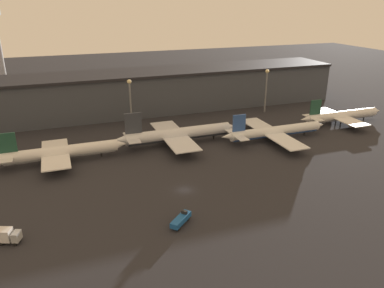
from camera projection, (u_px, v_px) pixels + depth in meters
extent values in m
plane|color=#26262B|center=(184.00, 190.00, 106.61)|extent=(600.00, 600.00, 0.00)
cube|color=#3D424C|center=(127.00, 94.00, 175.81)|extent=(210.39, 24.46, 18.07)
cube|color=black|center=(126.00, 74.00, 172.32)|extent=(210.39, 26.46, 1.20)
cone|color=silver|center=(0.00, 160.00, 118.17)|extent=(4.26, 3.38, 3.36)
cylinder|color=white|center=(61.00, 152.00, 123.62)|extent=(36.97, 4.06, 3.92)
cylinder|color=#ADB2B7|center=(61.00, 154.00, 123.87)|extent=(35.12, 3.47, 3.33)
cone|color=white|center=(120.00, 144.00, 129.99)|extent=(4.72, 3.74, 3.72)
cube|color=#1E4738|center=(7.00, 143.00, 116.71)|extent=(5.49, 0.42, 6.45)
cube|color=white|center=(7.00, 157.00, 118.13)|extent=(3.96, 9.74, 0.24)
cube|color=white|center=(55.00, 154.00, 123.20)|extent=(8.73, 27.04, 0.36)
cylinder|color=gray|center=(59.00, 149.00, 130.65)|extent=(4.32, 2.17, 2.16)
cylinder|color=gray|center=(60.00, 166.00, 117.43)|extent=(4.32, 2.17, 2.16)
cylinder|color=black|center=(102.00, 154.00, 128.84)|extent=(0.50, 0.50, 1.76)
cylinder|color=black|center=(56.00, 159.00, 125.42)|extent=(0.50, 0.50, 1.76)
cylinder|color=black|center=(56.00, 162.00, 122.68)|extent=(0.50, 0.50, 1.76)
cylinder|color=silver|center=(179.00, 133.00, 139.23)|extent=(40.31, 4.46, 4.30)
cylinder|color=#333842|center=(179.00, 135.00, 139.51)|extent=(38.29, 3.81, 3.66)
cone|color=silver|center=(231.00, 127.00, 146.19)|extent=(5.18, 4.11, 4.09)
cone|color=silver|center=(121.00, 140.00, 132.09)|extent=(6.47, 3.68, 3.66)
cube|color=#333842|center=(133.00, 123.00, 131.60)|extent=(6.03, 0.42, 7.53)
cube|color=silver|center=(132.00, 138.00, 133.25)|extent=(4.35, 12.47, 0.24)
cube|color=silver|center=(174.00, 135.00, 138.77)|extent=(9.60, 34.63, 0.36)
cylinder|color=gray|center=(169.00, 131.00, 148.15)|extent=(4.74, 2.39, 2.37)
cylinder|color=gray|center=(186.00, 148.00, 131.22)|extent=(4.74, 2.39, 2.37)
cylinder|color=black|center=(213.00, 137.00, 144.94)|extent=(0.50, 0.50, 1.94)
cylinder|color=black|center=(173.00, 140.00, 141.21)|extent=(0.50, 0.50, 1.94)
cylinder|color=black|center=(175.00, 144.00, 138.21)|extent=(0.50, 0.50, 1.94)
cylinder|color=white|center=(276.00, 131.00, 143.86)|extent=(38.13, 3.82, 3.67)
cylinder|color=#2D519E|center=(276.00, 132.00, 144.09)|extent=(36.22, 3.26, 3.12)
cone|color=white|center=(319.00, 125.00, 150.40)|extent=(4.42, 3.50, 3.49)
cone|color=white|center=(228.00, 136.00, 137.16)|extent=(5.51, 3.14, 3.12)
cube|color=#2D519E|center=(239.00, 123.00, 136.86)|extent=(5.14, 0.42, 6.32)
cube|color=white|center=(237.00, 135.00, 138.22)|extent=(3.72, 13.53, 0.24)
cube|color=white|center=(271.00, 133.00, 143.41)|extent=(8.22, 37.56, 0.36)
cylinder|color=gray|center=(260.00, 127.00, 153.42)|extent=(4.04, 2.03, 2.02)
cylinder|color=gray|center=(289.00, 145.00, 135.05)|extent=(4.04, 2.03, 2.02)
cylinder|color=black|center=(304.00, 133.00, 149.15)|extent=(0.50, 0.50, 1.65)
cylinder|color=black|center=(269.00, 137.00, 145.49)|extent=(0.50, 0.50, 1.65)
cylinder|color=black|center=(273.00, 139.00, 142.92)|extent=(0.50, 0.50, 1.65)
cylinder|color=white|center=(342.00, 115.00, 162.96)|extent=(35.26, 3.88, 3.74)
cylinder|color=#ADB2B7|center=(342.00, 117.00, 163.20)|extent=(33.49, 3.31, 3.18)
cone|color=white|center=(376.00, 111.00, 169.04)|extent=(4.50, 3.57, 3.56)
cone|color=white|center=(306.00, 119.00, 156.72)|extent=(5.63, 3.20, 3.18)
cube|color=#1E4738|center=(316.00, 107.00, 156.34)|extent=(5.24, 0.42, 6.32)
cube|color=white|center=(313.00, 118.00, 157.72)|extent=(3.78, 10.29, 0.24)
cube|color=white|center=(339.00, 117.00, 162.56)|extent=(8.35, 28.59, 0.36)
cylinder|color=gray|center=(328.00, 114.00, 170.35)|extent=(4.12, 2.07, 2.06)
cylinder|color=gray|center=(354.00, 125.00, 156.38)|extent=(4.12, 2.07, 2.06)
cylinder|color=black|center=(364.00, 118.00, 167.94)|extent=(0.50, 0.50, 1.68)
cylinder|color=black|center=(336.00, 121.00, 164.68)|extent=(0.50, 0.50, 1.68)
cylinder|color=black|center=(341.00, 123.00, 162.06)|extent=(0.50, 0.50, 1.68)
cube|color=#195199|center=(181.00, 220.00, 89.85)|extent=(6.68, 6.40, 1.32)
cube|color=black|center=(184.00, 212.00, 90.96)|extent=(1.49, 1.53, 0.80)
cylinder|color=black|center=(183.00, 217.00, 92.43)|extent=(1.01, 0.99, 0.90)
cylinder|color=black|center=(188.00, 219.00, 91.77)|extent=(1.01, 0.99, 0.90)
cylinder|color=black|center=(173.00, 227.00, 88.60)|extent=(1.01, 0.99, 0.90)
cylinder|color=black|center=(179.00, 229.00, 87.95)|extent=(1.01, 0.99, 0.90)
cube|color=#9EA3A8|center=(16.00, 236.00, 82.87)|extent=(2.26, 2.84, 2.11)
cube|color=silver|center=(5.00, 235.00, 82.80)|extent=(3.69, 3.41, 2.81)
cylinder|color=black|center=(19.00, 239.00, 84.22)|extent=(1.06, 0.91, 0.90)
cylinder|color=black|center=(15.00, 244.00, 82.48)|extent=(1.06, 0.91, 0.90)
cylinder|color=black|center=(5.00, 239.00, 84.28)|extent=(1.06, 0.91, 0.90)
cylinder|color=black|center=(1.00, 244.00, 82.55)|extent=(1.06, 0.91, 0.90)
cylinder|color=slate|center=(131.00, 105.00, 156.08)|extent=(0.70, 0.70, 18.79)
sphere|color=beige|center=(129.00, 82.00, 152.46)|extent=(1.80, 1.80, 1.80)
cylinder|color=slate|center=(266.00, 93.00, 176.74)|extent=(0.70, 0.70, 19.05)
sphere|color=beige|center=(267.00, 71.00, 173.07)|extent=(1.80, 1.80, 1.80)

